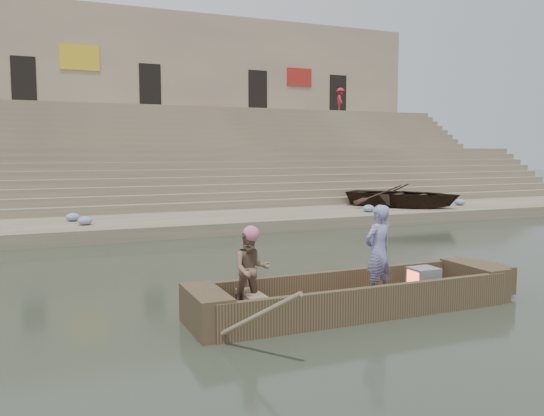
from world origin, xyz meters
TOP-DOWN VIEW (x-y plane):
  - ground at (0.00, 0.00)m, footprint 120.00×120.00m
  - lower_landing at (0.00, 8.00)m, footprint 32.00×4.00m
  - mid_landing at (0.00, 15.50)m, footprint 32.00×3.00m
  - upper_landing at (0.00, 22.50)m, footprint 32.00×3.00m
  - ghat_steps at (0.00, 17.19)m, footprint 32.00×11.00m
  - building_wall at (0.00, 26.50)m, footprint 32.00×5.07m
  - main_rowboat at (-3.82, -2.66)m, footprint 5.00×1.30m
  - rowboat_trim at (-3.61, -2.67)m, footprint 6.04×2.63m
  - standing_man at (-3.42, -2.74)m, footprint 0.64×0.50m
  - rowing_man at (-5.61, -2.55)m, footprint 0.68×0.57m
  - television at (-2.42, -2.66)m, footprint 0.46×0.42m
  - beached_rowboat at (5.06, 8.20)m, footprint 5.29×5.50m
  - pedestrian at (10.01, 21.93)m, footprint 0.93×1.17m
  - cloth_bundles at (-1.09, 7.73)m, footprint 15.70×1.84m

SIDE VIEW (x-z plane):
  - ground at x=0.00m, z-range 0.00..0.00m
  - main_rowboat at x=-3.82m, z-range 0.00..0.22m
  - lower_landing at x=0.00m, z-range 0.00..0.40m
  - rowboat_trim at x=-3.61m, z-range -0.64..1.26m
  - television at x=-2.42m, z-range 0.22..0.62m
  - cloth_bundles at x=-1.09m, z-range 0.40..0.66m
  - rowing_man at x=-5.61m, z-range 0.22..1.45m
  - beached_rowboat at x=5.06m, z-range 0.40..1.33m
  - standing_man at x=-3.42m, z-range 0.22..1.77m
  - mid_landing at x=0.00m, z-range 0.00..2.80m
  - ghat_steps at x=0.00m, z-range -0.80..4.40m
  - upper_landing at x=0.00m, z-range 0.00..5.20m
  - building_wall at x=0.00m, z-range 0.00..11.20m
  - pedestrian at x=10.01m, z-range 5.20..6.79m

